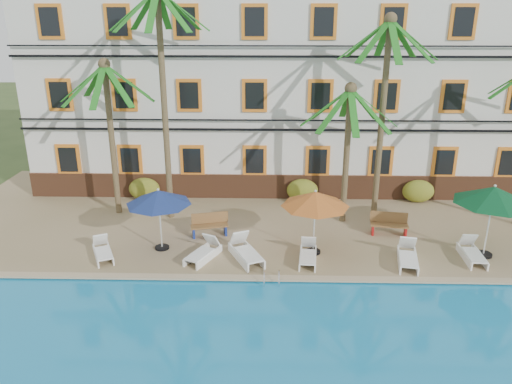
{
  "coord_description": "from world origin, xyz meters",
  "views": [
    {
      "loc": [
        -0.86,
        -15.94,
        8.91
      ],
      "look_at": [
        -1.34,
        3.0,
        2.0
      ],
      "focal_mm": 35.0,
      "sensor_mm": 36.0,
      "label": 1
    }
  ],
  "objects_px": {
    "umbrella_red": "(315,199)",
    "bench_right": "(389,223)",
    "lounger_c": "(246,252)",
    "umbrella_blue": "(159,198)",
    "lounger_f": "(472,253)",
    "lounger_e": "(408,256)",
    "palm_b": "(163,79)",
    "lounger_a": "(103,251)",
    "palm_d": "(384,94)",
    "lounger_d": "(308,254)",
    "palm_a": "(109,116)",
    "lounger_b": "(204,252)",
    "palm_c": "(348,133)",
    "bench_left": "(209,224)",
    "pool_ladder": "(272,280)",
    "umbrella_green": "(494,195)"
  },
  "relations": [
    {
      "from": "lounger_a",
      "to": "bench_left",
      "type": "xyz_separation_m",
      "value": [
        3.74,
        2.07,
        0.22
      ]
    },
    {
      "from": "lounger_d",
      "to": "palm_b",
      "type": "bearing_deg",
      "value": 145.19
    },
    {
      "from": "umbrella_green",
      "to": "lounger_a",
      "type": "distance_m",
      "value": 14.41
    },
    {
      "from": "lounger_b",
      "to": "pool_ladder",
      "type": "distance_m",
      "value": 2.96
    },
    {
      "from": "bench_left",
      "to": "umbrella_green",
      "type": "bearing_deg",
      "value": -8.6
    },
    {
      "from": "palm_b",
      "to": "palm_c",
      "type": "relative_size",
      "value": 1.62
    },
    {
      "from": "palm_c",
      "to": "umbrella_green",
      "type": "xyz_separation_m",
      "value": [
        4.84,
        -3.21,
        -1.5
      ]
    },
    {
      "from": "palm_b",
      "to": "umbrella_blue",
      "type": "xyz_separation_m",
      "value": [
        0.23,
        -3.15,
        -3.96
      ]
    },
    {
      "from": "umbrella_red",
      "to": "lounger_d",
      "type": "relative_size",
      "value": 1.46
    },
    {
      "from": "lounger_a",
      "to": "lounger_b",
      "type": "relative_size",
      "value": 0.94
    },
    {
      "from": "umbrella_blue",
      "to": "bench_right",
      "type": "xyz_separation_m",
      "value": [
        9.06,
        1.56,
        -1.64
      ]
    },
    {
      "from": "lounger_d",
      "to": "palm_c",
      "type": "bearing_deg",
      "value": 64.78
    },
    {
      "from": "palm_b",
      "to": "lounger_b",
      "type": "distance_m",
      "value": 7.28
    },
    {
      "from": "umbrella_red",
      "to": "lounger_a",
      "type": "xyz_separation_m",
      "value": [
        -7.86,
        -0.56,
        -1.92
      ]
    },
    {
      "from": "umbrella_red",
      "to": "bench_right",
      "type": "distance_m",
      "value": 4.07
    },
    {
      "from": "lounger_c",
      "to": "umbrella_blue",
      "type": "bearing_deg",
      "value": 166.58
    },
    {
      "from": "palm_b",
      "to": "lounger_a",
      "type": "xyz_separation_m",
      "value": [
        -1.82,
        -3.92,
        -5.82
      ]
    },
    {
      "from": "umbrella_red",
      "to": "bench_right",
      "type": "bearing_deg",
      "value": 28.5
    },
    {
      "from": "palm_a",
      "to": "lounger_e",
      "type": "distance_m",
      "value": 13.4
    },
    {
      "from": "bench_left",
      "to": "lounger_e",
      "type": "bearing_deg",
      "value": -16.97
    },
    {
      "from": "palm_a",
      "to": "lounger_b",
      "type": "bearing_deg",
      "value": -44.93
    },
    {
      "from": "umbrella_green",
      "to": "lounger_b",
      "type": "xyz_separation_m",
      "value": [
        -10.47,
        -0.5,
        -2.15
      ]
    },
    {
      "from": "bench_right",
      "to": "lounger_b",
      "type": "bearing_deg",
      "value": -162.29
    },
    {
      "from": "palm_b",
      "to": "palm_a",
      "type": "bearing_deg",
      "value": 169.18
    },
    {
      "from": "palm_d",
      "to": "palm_c",
      "type": "bearing_deg",
      "value": -168.48
    },
    {
      "from": "palm_b",
      "to": "umbrella_red",
      "type": "height_order",
      "value": "palm_b"
    },
    {
      "from": "palm_b",
      "to": "lounger_f",
      "type": "distance_m",
      "value": 13.71
    },
    {
      "from": "bench_left",
      "to": "pool_ladder",
      "type": "height_order",
      "value": "bench_left"
    },
    {
      "from": "lounger_e",
      "to": "bench_right",
      "type": "distance_m",
      "value": 2.54
    },
    {
      "from": "palm_c",
      "to": "umbrella_blue",
      "type": "relative_size",
      "value": 2.42
    },
    {
      "from": "lounger_d",
      "to": "lounger_a",
      "type": "bearing_deg",
      "value": 179.2
    },
    {
      "from": "bench_right",
      "to": "lounger_e",
      "type": "bearing_deg",
      "value": -87.5
    },
    {
      "from": "umbrella_green",
      "to": "lounger_f",
      "type": "height_order",
      "value": "umbrella_green"
    },
    {
      "from": "palm_a",
      "to": "umbrella_green",
      "type": "distance_m",
      "value": 15.54
    },
    {
      "from": "palm_b",
      "to": "bench_left",
      "type": "height_order",
      "value": "palm_b"
    },
    {
      "from": "palm_c",
      "to": "lounger_c",
      "type": "bearing_deg",
      "value": -137.77
    },
    {
      "from": "umbrella_blue",
      "to": "lounger_c",
      "type": "bearing_deg",
      "value": -13.42
    },
    {
      "from": "palm_b",
      "to": "lounger_c",
      "type": "height_order",
      "value": "palm_b"
    },
    {
      "from": "umbrella_red",
      "to": "palm_b",
      "type": "bearing_deg",
      "value": 150.92
    },
    {
      "from": "umbrella_red",
      "to": "lounger_e",
      "type": "distance_m",
      "value": 3.93
    },
    {
      "from": "lounger_c",
      "to": "lounger_d",
      "type": "xyz_separation_m",
      "value": [
        2.29,
        -0.09,
        -0.04
      ]
    },
    {
      "from": "lounger_b",
      "to": "bench_left",
      "type": "distance_m",
      "value": 2.1
    },
    {
      "from": "palm_b",
      "to": "pool_ladder",
      "type": "height_order",
      "value": "palm_b"
    },
    {
      "from": "lounger_f",
      "to": "bench_right",
      "type": "xyz_separation_m",
      "value": [
        -2.56,
        2.14,
        0.2
      ]
    },
    {
      "from": "palm_d",
      "to": "umbrella_green",
      "type": "height_order",
      "value": "palm_d"
    },
    {
      "from": "palm_a",
      "to": "lounger_e",
      "type": "relative_size",
      "value": 3.55
    },
    {
      "from": "palm_a",
      "to": "palm_c",
      "type": "height_order",
      "value": "palm_a"
    },
    {
      "from": "palm_d",
      "to": "lounger_d",
      "type": "distance_m",
      "value": 7.34
    },
    {
      "from": "palm_d",
      "to": "lounger_f",
      "type": "relative_size",
      "value": 4.85
    },
    {
      "from": "palm_b",
      "to": "lounger_d",
      "type": "bearing_deg",
      "value": -34.81
    }
  ]
}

